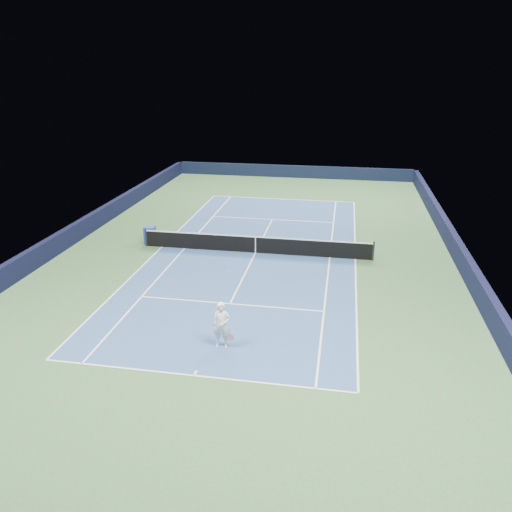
# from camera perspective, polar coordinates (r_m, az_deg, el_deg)

# --- Properties ---
(ground) EXTENTS (40.00, 40.00, 0.00)m
(ground) POSITION_cam_1_polar(r_m,az_deg,el_deg) (27.84, -0.06, 0.36)
(ground) COLOR #345A31
(ground) RESTS_ON ground
(wall_far) EXTENTS (22.00, 0.35, 1.10)m
(wall_far) POSITION_cam_1_polar(r_m,az_deg,el_deg) (46.60, 4.29, 9.61)
(wall_far) COLOR black
(wall_far) RESTS_ON ground
(wall_right) EXTENTS (0.35, 40.00, 1.10)m
(wall_right) POSITION_cam_1_polar(r_m,az_deg,el_deg) (27.97, 22.34, 0.00)
(wall_right) COLOR black
(wall_right) RESTS_ON ground
(wall_left) EXTENTS (0.35, 40.00, 1.10)m
(wall_left) POSITION_cam_1_polar(r_m,az_deg,el_deg) (31.31, -19.98, 2.52)
(wall_left) COLOR black
(wall_left) RESTS_ON ground
(court_surface) EXTENTS (10.97, 23.77, 0.01)m
(court_surface) POSITION_cam_1_polar(r_m,az_deg,el_deg) (27.83, -0.06, 0.37)
(court_surface) COLOR #2C4C7E
(court_surface) RESTS_ON ground
(baseline_far) EXTENTS (10.97, 0.08, 0.00)m
(baseline_far) POSITION_cam_1_polar(r_m,az_deg,el_deg) (39.04, 3.03, 6.53)
(baseline_far) COLOR white
(baseline_far) RESTS_ON ground
(baseline_near) EXTENTS (10.97, 0.08, 0.00)m
(baseline_near) POSITION_cam_1_polar(r_m,az_deg,el_deg) (17.54, -7.09, -13.41)
(baseline_near) COLOR white
(baseline_near) RESTS_ON ground
(sideline_doubles_right) EXTENTS (0.08, 23.77, 0.00)m
(sideline_doubles_right) POSITION_cam_1_polar(r_m,az_deg,el_deg) (27.47, 11.28, -0.34)
(sideline_doubles_right) COLOR white
(sideline_doubles_right) RESTS_ON ground
(sideline_doubles_left) EXTENTS (0.08, 23.77, 0.00)m
(sideline_doubles_left) POSITION_cam_1_polar(r_m,az_deg,el_deg) (29.24, -10.70, 1.05)
(sideline_doubles_left) COLOR white
(sideline_doubles_left) RESTS_ON ground
(sideline_singles_right) EXTENTS (0.08, 23.77, 0.00)m
(sideline_singles_right) POSITION_cam_1_polar(r_m,az_deg,el_deg) (27.46, 8.43, -0.16)
(sideline_singles_right) COLOR white
(sideline_singles_right) RESTS_ON ground
(sideline_singles_left) EXTENTS (0.08, 23.77, 0.00)m
(sideline_singles_left) POSITION_cam_1_polar(r_m,az_deg,el_deg) (28.79, -8.15, 0.89)
(sideline_singles_left) COLOR white
(sideline_singles_left) RESTS_ON ground
(service_line_far) EXTENTS (8.23, 0.08, 0.00)m
(service_line_far) POSITION_cam_1_polar(r_m,az_deg,el_deg) (33.81, 1.85, 4.20)
(service_line_far) COLOR white
(service_line_far) RESTS_ON ground
(service_line_near) EXTENTS (8.23, 0.08, 0.00)m
(service_line_near) POSITION_cam_1_polar(r_m,az_deg,el_deg) (22.09, -2.99, -5.47)
(service_line_near) COLOR white
(service_line_near) RESTS_ON ground
(center_service_line) EXTENTS (0.08, 12.80, 0.00)m
(center_service_line) POSITION_cam_1_polar(r_m,az_deg,el_deg) (27.83, -0.06, 0.38)
(center_service_line) COLOR white
(center_service_line) RESTS_ON ground
(center_mark_far) EXTENTS (0.08, 0.30, 0.00)m
(center_mark_far) POSITION_cam_1_polar(r_m,az_deg,el_deg) (38.90, 3.00, 6.47)
(center_mark_far) COLOR white
(center_mark_far) RESTS_ON ground
(center_mark_near) EXTENTS (0.08, 0.30, 0.00)m
(center_mark_near) POSITION_cam_1_polar(r_m,az_deg,el_deg) (17.65, -6.94, -13.14)
(center_mark_near) COLOR white
(center_mark_near) RESTS_ON ground
(tennis_net) EXTENTS (12.90, 0.10, 1.07)m
(tennis_net) POSITION_cam_1_polar(r_m,az_deg,el_deg) (27.66, -0.06, 1.34)
(tennis_net) COLOR black
(tennis_net) RESTS_ON ground
(sponsor_cube) EXTENTS (0.63, 0.55, 0.98)m
(sponsor_cube) POSITION_cam_1_polar(r_m,az_deg,el_deg) (29.92, -12.01, 2.39)
(sponsor_cube) COLOR #1E41B5
(sponsor_cube) RESTS_ON ground
(tennis_player) EXTENTS (0.82, 1.27, 2.67)m
(tennis_player) POSITION_cam_1_polar(r_m,az_deg,el_deg) (18.58, -3.95, -7.88)
(tennis_player) COLOR white
(tennis_player) RESTS_ON ground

